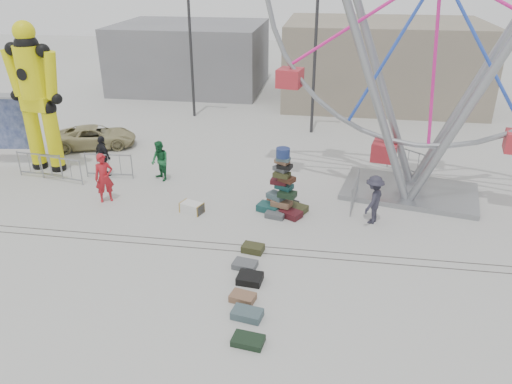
# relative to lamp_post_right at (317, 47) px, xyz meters

# --- Properties ---
(ground) EXTENTS (90.00, 90.00, 0.00)m
(ground) POSITION_rel_lamp_post_right_xyz_m (-3.09, -13.00, -4.48)
(ground) COLOR #9E9E99
(ground) RESTS_ON ground
(track_line_near) EXTENTS (40.00, 0.04, 0.01)m
(track_line_near) POSITION_rel_lamp_post_right_xyz_m (-3.09, -12.40, -4.48)
(track_line_near) COLOR #47443F
(track_line_near) RESTS_ON ground
(track_line_far) EXTENTS (40.00, 0.04, 0.01)m
(track_line_far) POSITION_rel_lamp_post_right_xyz_m (-3.09, -12.00, -4.48)
(track_line_far) COLOR #47443F
(track_line_far) RESTS_ON ground
(building_right) EXTENTS (12.00, 8.00, 5.00)m
(building_right) POSITION_rel_lamp_post_right_xyz_m (3.91, 7.00, -1.98)
(building_right) COLOR gray
(building_right) RESTS_ON ground
(building_left) EXTENTS (10.00, 8.00, 4.40)m
(building_left) POSITION_rel_lamp_post_right_xyz_m (-9.09, 9.00, -2.28)
(building_left) COLOR gray
(building_left) RESTS_ON ground
(lamp_post_right) EXTENTS (1.41, 0.25, 8.00)m
(lamp_post_right) POSITION_rel_lamp_post_right_xyz_m (0.00, 0.00, 0.00)
(lamp_post_right) COLOR #2D2D30
(lamp_post_right) RESTS_ON ground
(lamp_post_left) EXTENTS (1.41, 0.25, 8.00)m
(lamp_post_left) POSITION_rel_lamp_post_right_xyz_m (-7.00, 2.00, 0.00)
(lamp_post_left) COLOR #2D2D30
(lamp_post_left) RESTS_ON ground
(suitcase_tower) EXTENTS (1.96, 1.62, 2.51)m
(suitcase_tower) POSITION_rel_lamp_post_right_xyz_m (-0.69, -9.44, -3.78)
(suitcase_tower) COLOR #184847
(suitcase_tower) RESTS_ON ground
(crash_test_dummy) EXTENTS (2.60, 1.14, 6.50)m
(crash_test_dummy) POSITION_rel_lamp_post_right_xyz_m (-11.35, -6.88, -1.05)
(crash_test_dummy) COLOR black
(crash_test_dummy) RESTS_ON ground
(ferris_wheel) EXTENTS (12.26, 4.03, 14.48)m
(ferris_wheel) POSITION_rel_lamp_post_right_xyz_m (4.15, -7.13, 2.65)
(ferris_wheel) COLOR gray
(ferris_wheel) RESTS_ON ground
(steamer_trunk) EXTENTS (0.92, 0.71, 0.38)m
(steamer_trunk) POSITION_rel_lamp_post_right_xyz_m (-3.97, -10.00, -4.29)
(steamer_trunk) COLOR silver
(steamer_trunk) RESTS_ON ground
(row_case_0) EXTENTS (0.75, 0.58, 0.23)m
(row_case_0) POSITION_rel_lamp_post_right_xyz_m (-1.33, -12.33, -4.37)
(row_case_0) COLOR #383A1D
(row_case_0) RESTS_ON ground
(row_case_1) EXTENTS (0.79, 0.63, 0.18)m
(row_case_1) POSITION_rel_lamp_post_right_xyz_m (-1.43, -13.25, -4.39)
(row_case_1) COLOR #54585C
(row_case_1) RESTS_ON ground
(row_case_2) EXTENTS (0.77, 0.66, 0.22)m
(row_case_2) POSITION_rel_lamp_post_right_xyz_m (-1.16, -13.96, -4.37)
(row_case_2) COLOR black
(row_case_2) RESTS_ON ground
(row_case_3) EXTENTS (0.76, 0.61, 0.20)m
(row_case_3) POSITION_rel_lamp_post_right_xyz_m (-1.21, -14.85, -4.38)
(row_case_3) COLOR #855E43
(row_case_3) RESTS_ON ground
(row_case_4) EXTENTS (0.87, 0.63, 0.22)m
(row_case_4) POSITION_rel_lamp_post_right_xyz_m (-0.97, -15.54, -4.37)
(row_case_4) COLOR #435A61
(row_case_4) RESTS_ON ground
(row_case_5) EXTENTS (0.84, 0.60, 0.17)m
(row_case_5) POSITION_rel_lamp_post_right_xyz_m (-0.79, -16.49, -4.40)
(row_case_5) COLOR black
(row_case_5) RESTS_ON ground
(barricade_dummy_a) EXTENTS (2.00, 0.23, 1.10)m
(barricade_dummy_a) POSITION_rel_lamp_post_right_xyz_m (-11.18, -7.81, -3.93)
(barricade_dummy_a) COLOR gray
(barricade_dummy_a) RESTS_ON ground
(barricade_dummy_b) EXTENTS (1.98, 0.50, 1.10)m
(barricade_dummy_b) POSITION_rel_lamp_post_right_xyz_m (-10.08, -8.08, -3.93)
(barricade_dummy_b) COLOR gray
(barricade_dummy_b) RESTS_ON ground
(barricade_dummy_c) EXTENTS (2.00, 0.20, 1.10)m
(barricade_dummy_c) POSITION_rel_lamp_post_right_xyz_m (-8.26, -7.43, -3.93)
(barricade_dummy_c) COLOR gray
(barricade_dummy_c) RESTS_ON ground
(barricade_wheel_front) EXTENTS (0.40, 1.99, 1.10)m
(barricade_wheel_front) POSITION_rel_lamp_post_right_xyz_m (1.95, -8.48, -3.93)
(barricade_wheel_front) COLOR gray
(barricade_wheel_front) RESTS_ON ground
(barricade_wheel_back) EXTENTS (1.59, 1.37, 1.10)m
(barricade_wheel_back) POSITION_rel_lamp_post_right_xyz_m (4.30, -5.00, -3.93)
(barricade_wheel_back) COLOR gray
(barricade_wheel_back) RESTS_ON ground
(pedestrian_red) EXTENTS (0.84, 0.76, 1.92)m
(pedestrian_red) POSITION_rel_lamp_post_right_xyz_m (-7.48, -9.54, -3.52)
(pedestrian_red) COLOR #AC1820
(pedestrian_red) RESTS_ON ground
(pedestrian_green) EXTENTS (1.04, 1.03, 1.70)m
(pedestrian_green) POSITION_rel_lamp_post_right_xyz_m (-6.04, -7.30, -3.63)
(pedestrian_green) COLOR #175C2E
(pedestrian_green) RESTS_ON ground
(pedestrian_black) EXTENTS (1.10, 0.96, 1.78)m
(pedestrian_black) POSITION_rel_lamp_post_right_xyz_m (-8.56, -7.23, -3.59)
(pedestrian_black) COLOR black
(pedestrian_black) RESTS_ON ground
(pedestrian_grey) EXTENTS (1.07, 1.31, 1.77)m
(pedestrian_grey) POSITION_rel_lamp_post_right_xyz_m (2.53, -9.75, -3.60)
(pedestrian_grey) COLOR #282734
(pedestrian_grey) RESTS_ON ground
(parked_suv) EXTENTS (4.21, 2.91, 1.07)m
(parked_suv) POSITION_rel_lamp_post_right_xyz_m (-10.50, -3.92, -3.95)
(parked_suv) COLOR tan
(parked_suv) RESTS_ON ground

